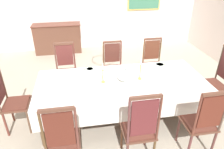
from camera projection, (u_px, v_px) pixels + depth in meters
ground at (118, 108)px, 4.20m from camera, size 6.51×6.89×0.04m
dining_table at (122, 84)px, 3.65m from camera, size 2.89×1.23×0.76m
tablecloth at (122, 85)px, 3.66m from camera, size 2.91×1.25×0.38m
chair_south_a at (63, 139)px, 2.66m from camera, size 0.44×0.42×1.17m
chair_north_a at (66, 68)px, 4.44m from camera, size 0.44×0.42×1.11m
chair_south_b at (140, 128)px, 2.81m from camera, size 0.44×0.42×1.22m
chair_north_b at (113, 65)px, 4.60m from camera, size 0.44×0.42×1.08m
chair_south_c at (202, 121)px, 2.95m from camera, size 0.44×0.42×1.16m
chair_north_c at (153, 62)px, 4.73m from camera, size 0.44×0.42×1.09m
chair_head_west at (11, 99)px, 3.42m from camera, size 0.42×0.44×1.17m
chair_head_east at (217, 79)px, 3.97m from camera, size 0.42×0.44×1.22m
soup_tureen at (126, 75)px, 3.57m from camera, size 0.29×0.29×0.23m
candlestick_west at (103, 75)px, 3.50m from camera, size 0.07×0.07×0.36m
candlestick_east at (140, 71)px, 3.59m from camera, size 0.07×0.07×0.38m
bowl_near_left at (160, 65)px, 4.12m from camera, size 0.17×0.17×0.03m
bowl_near_right at (90, 69)px, 3.96m from camera, size 0.15×0.15×0.03m
spoon_primary at (165, 64)px, 4.17m from camera, size 0.03×0.18×0.01m
spoon_secondary at (84, 70)px, 3.97m from camera, size 0.03×0.18×0.01m
sideboard at (58, 38)px, 6.52m from camera, size 1.44×0.48×0.90m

